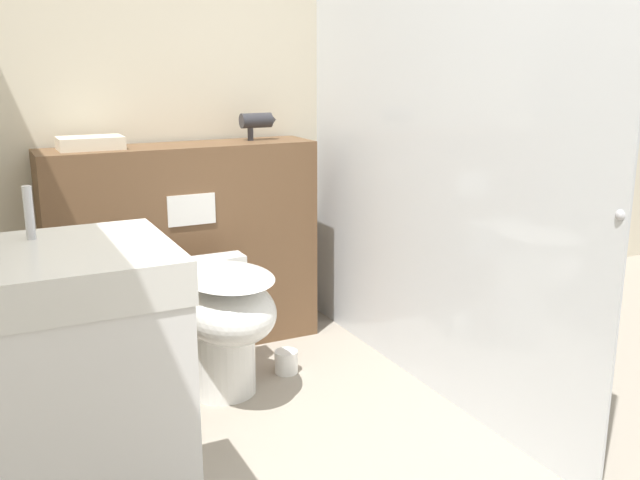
{
  "coord_description": "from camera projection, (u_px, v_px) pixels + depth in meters",
  "views": [
    {
      "loc": [
        -1.16,
        -1.3,
        1.37
      ],
      "look_at": [
        0.12,
        1.26,
        0.64
      ],
      "focal_mm": 40.0,
      "sensor_mm": 36.0,
      "label": 1
    }
  ],
  "objects": [
    {
      "name": "folded_towel",
      "position": [
        90.0,
        143.0,
        3.1
      ],
      "size": [
        0.27,
        0.17,
        0.06
      ],
      "color": "beige",
      "rests_on": "partition_panel"
    },
    {
      "name": "partition_panel",
      "position": [
        184.0,
        249.0,
        3.39
      ],
      "size": [
        1.27,
        0.31,
        0.99
      ],
      "color": "brown",
      "rests_on": "ground_plane"
    },
    {
      "name": "hair_drier",
      "position": [
        258.0,
        121.0,
        3.44
      ],
      "size": [
        0.18,
        0.07,
        0.13
      ],
      "color": "#2D2D33",
      "rests_on": "partition_panel"
    },
    {
      "name": "shower_glass",
      "position": [
        427.0,
        160.0,
        2.9
      ],
      "size": [
        0.04,
        2.02,
        1.94
      ],
      "color": "silver",
      "rests_on": "ground_plane"
    },
    {
      "name": "spare_toilet_roll",
      "position": [
        286.0,
        362.0,
        3.2
      ],
      "size": [
        0.1,
        0.1,
        0.1
      ],
      "color": "white",
      "rests_on": "ground_plane"
    },
    {
      "name": "sink_vanity",
      "position": [
        54.0,
        422.0,
        1.84
      ],
      "size": [
        0.64,
        0.51,
        1.06
      ],
      "color": "white",
      "rests_on": "ground_plane"
    },
    {
      "name": "toilet",
      "position": [
        224.0,
        319.0,
        2.91
      ],
      "size": [
        0.37,
        0.59,
        0.55
      ],
      "color": "white",
      "rests_on": "ground_plane"
    },
    {
      "name": "wall_back",
      "position": [
        220.0,
        84.0,
        3.51
      ],
      "size": [
        8.0,
        0.06,
        2.5
      ],
      "color": "beige",
      "rests_on": "ground_plane"
    }
  ]
}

